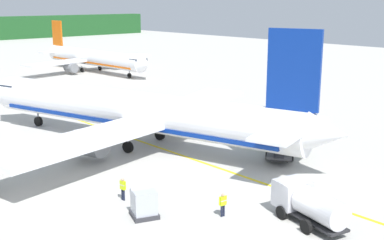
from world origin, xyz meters
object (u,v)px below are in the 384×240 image
(crew_marshaller, at_px, (223,203))
(crew_loader_left, at_px, (61,145))
(airliner_foreground, at_px, (136,112))
(airliner_mid_apron, at_px, (93,58))
(service_truck_catering, at_px, (309,203))
(crew_supervisor, at_px, (48,147))
(service_truck_baggage, at_px, (281,142))
(cargo_container_mid, at_px, (144,203))
(crew_loader_right, at_px, (123,187))

(crew_marshaller, relative_size, crew_loader_left, 0.99)
(airliner_foreground, xyz_separation_m, airliner_mid_apron, (24.24, 48.01, -0.60))
(service_truck_catering, bearing_deg, crew_loader_left, 101.12)
(airliner_mid_apron, xyz_separation_m, crew_supervisor, (-32.64, -45.77, -1.78))
(airliner_mid_apron, xyz_separation_m, service_truck_baggage, (-16.12, -59.53, -1.60))
(airliner_mid_apron, xyz_separation_m, service_truck_catering, (-26.72, -69.98, -1.39))
(service_truck_baggage, distance_m, crew_supervisor, 21.50)
(crew_marshaller, distance_m, crew_supervisor, 19.93)
(airliner_foreground, xyz_separation_m, crew_supervisor, (-8.40, 2.23, -2.39))
(crew_marshaller, height_order, crew_loader_left, crew_loader_left)
(service_truck_baggage, xyz_separation_m, crew_supervisor, (-16.53, 13.76, -0.18))
(service_truck_baggage, bearing_deg, cargo_container_mid, -172.04)
(crew_loader_left, bearing_deg, airliner_foreground, -15.84)
(service_truck_catering, distance_m, crew_supervisor, 24.92)
(service_truck_baggage, distance_m, service_truck_catering, 14.89)
(service_truck_catering, height_order, cargo_container_mid, service_truck_catering)
(service_truck_catering, relative_size, crew_loader_left, 3.46)
(cargo_container_mid, bearing_deg, crew_supervisor, 85.44)
(airliner_mid_apron, distance_m, crew_marshaller, 72.12)
(cargo_container_mid, xyz_separation_m, crew_loader_right, (0.57, 3.25, 0.04))
(cargo_container_mid, bearing_deg, crew_marshaller, -42.09)
(service_truck_baggage, relative_size, crew_marshaller, 3.62)
(crew_loader_left, bearing_deg, cargo_container_mid, -98.85)
(service_truck_baggage, xyz_separation_m, service_truck_catering, (-10.61, -10.45, 0.21))
(cargo_container_mid, relative_size, crew_marshaller, 1.34)
(crew_loader_right, bearing_deg, cargo_container_mid, -99.93)
(airliner_mid_apron, relative_size, service_truck_catering, 6.01)
(airliner_foreground, height_order, crew_supervisor, airliner_foreground)
(service_truck_catering, bearing_deg, crew_marshaller, 126.85)
(airliner_mid_apron, bearing_deg, crew_loader_left, -124.37)
(cargo_container_mid, height_order, crew_loader_right, cargo_container_mid)
(crew_marshaller, bearing_deg, airliner_foreground, 71.66)
(service_truck_catering, xyz_separation_m, crew_loader_left, (-4.72, 24.01, -0.42))
(airliner_foreground, bearing_deg, crew_marshaller, -108.34)
(service_truck_catering, relative_size, cargo_container_mid, 2.61)
(service_truck_baggage, relative_size, crew_loader_left, 3.57)
(airliner_foreground, xyz_separation_m, service_truck_catering, (-2.48, -21.97, -2.00))
(airliner_mid_apron, distance_m, cargo_container_mid, 70.72)
(crew_marshaller, xyz_separation_m, crew_supervisor, (-2.59, 19.76, 0.05))
(airliner_mid_apron, relative_size, crew_marshaller, 21.05)
(airliner_mid_apron, relative_size, crew_loader_left, 20.77)
(crew_marshaller, relative_size, crew_loader_right, 0.97)
(service_truck_baggage, height_order, crew_loader_right, service_truck_baggage)
(airliner_mid_apron, distance_m, service_truck_baggage, 61.69)
(airliner_foreground, relative_size, cargo_container_mid, 18.73)
(airliner_mid_apron, bearing_deg, service_truck_baggage, -105.15)
(service_truck_catering, relative_size, crew_supervisor, 3.35)
(airliner_foreground, relative_size, airliner_mid_apron, 1.19)
(service_truck_catering, bearing_deg, crew_loader_right, 120.67)
(crew_marshaller, relative_size, crew_supervisor, 0.96)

